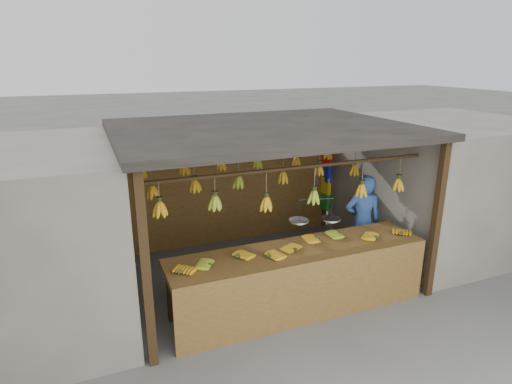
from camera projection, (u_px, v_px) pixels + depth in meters
name	position (u px, v px, depth m)	size (l,w,h in m)	color
ground	(263.00, 273.00, 6.94)	(80.00, 80.00, 0.00)	#5B5B57
stall	(255.00, 150.00, 6.64)	(4.30, 3.30, 2.40)	black
neighbor_right	(442.00, 182.00, 7.89)	(3.00, 3.00, 2.30)	slate
counter	(303.00, 266.00, 5.65)	(3.57, 0.81, 0.96)	brown
hanging_bananas	(263.00, 179.00, 6.46)	(3.64, 2.20, 0.40)	#CA9215
balance_scale	(315.00, 217.00, 5.79)	(0.70, 0.37, 0.77)	black
vendor	(363.00, 222.00, 6.95)	(0.58, 0.38, 1.59)	#3359A5
bag_bundles	(326.00, 179.00, 8.52)	(0.08, 0.26, 1.26)	red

